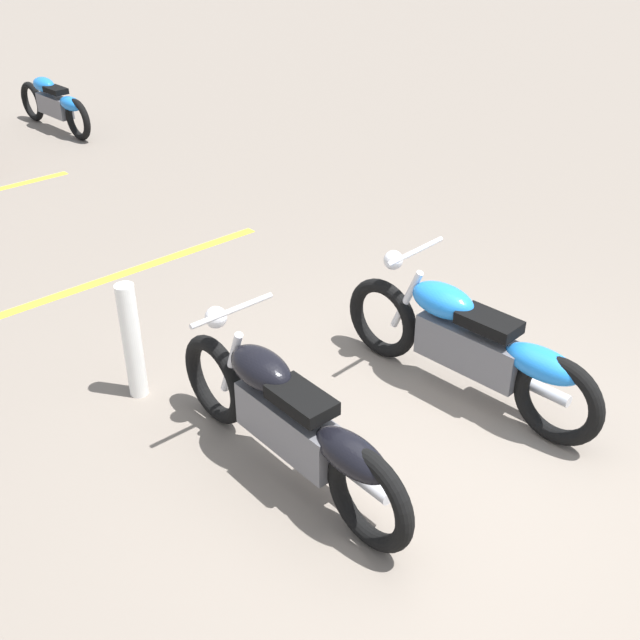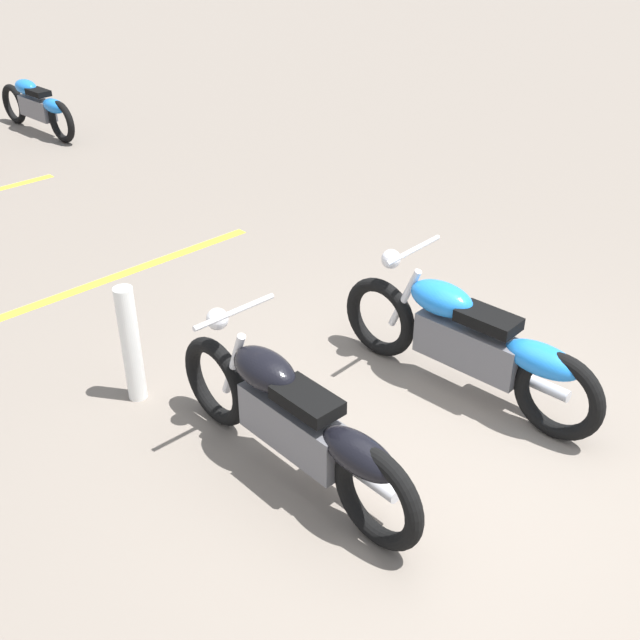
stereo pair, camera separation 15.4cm
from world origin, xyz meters
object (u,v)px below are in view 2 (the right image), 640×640
Objects in this scene: motorcycle_row_far_left at (38,106)px; bollard_post at (131,345)px; motorcycle_dark_foreground at (295,422)px; motorcycle_bright_foreground at (470,342)px.

bollard_post is (-6.63, 2.73, 0.06)m from motorcycle_row_far_left.
motorcycle_dark_foreground reaches higher than bollard_post.
motorcycle_row_far_left is (8.35, -0.96, -0.05)m from motorcycle_bright_foreground.
motorcycle_dark_foreground is (0.23, 1.55, 0.00)m from motorcycle_bright_foreground.
motorcycle_bright_foreground is 2.41× the size of bollard_post.
bollard_post reaches higher than motorcycle_row_far_left.
motorcycle_dark_foreground is 1.12× the size of motorcycle_row_far_left.
motorcycle_bright_foreground is 1.00× the size of motorcycle_dark_foreground.
motorcycle_bright_foreground is at bearing -134.22° from bollard_post.
motorcycle_dark_foreground is 2.41× the size of bollard_post.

